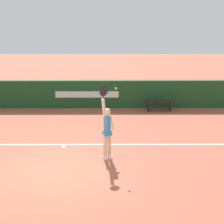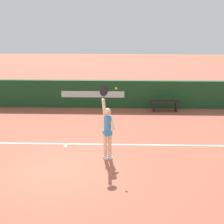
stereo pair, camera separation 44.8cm
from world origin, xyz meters
TOP-DOWN VIEW (x-y plane):
  - ground_plane at (0.00, 0.00)m, footprint 60.00×60.00m
  - court_lines at (0.00, -0.43)m, footprint 12.19×5.60m
  - back_wall at (0.00, 7.49)m, footprint 15.45×0.30m
  - tennis_player at (1.54, 1.01)m, footprint 0.51×0.39m
  - tennis_ball at (1.81, 0.86)m, footprint 0.07×0.07m
  - courtside_bench_near at (3.95, 6.84)m, footprint 1.39×0.41m

SIDE VIEW (x-z plane):
  - ground_plane at x=0.00m, z-range 0.00..0.00m
  - court_lines at x=0.00m, z-range 0.00..0.00m
  - courtside_bench_near at x=3.95m, z-range 0.12..0.61m
  - back_wall at x=0.00m, z-range 0.00..1.34m
  - tennis_player at x=1.54m, z-range -0.22..2.21m
  - tennis_ball at x=1.81m, z-range 2.30..2.37m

